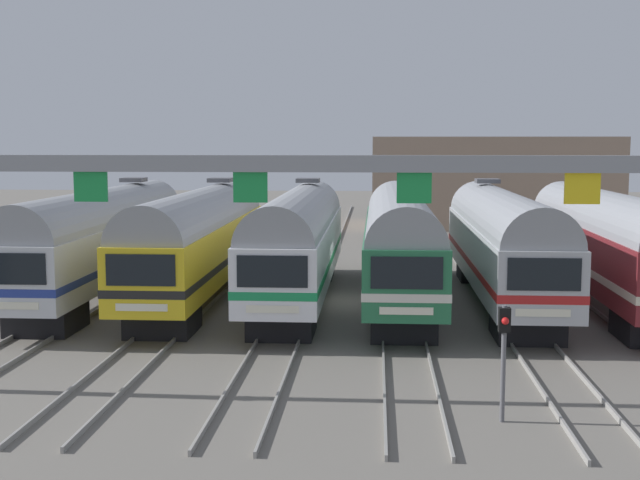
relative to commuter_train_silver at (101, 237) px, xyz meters
The scene contains 11 objects.
ground_plane 11.02m from the commuter_train_silver, ahead, with size 160.00×160.00×0.00m, color slate.
track_bed 20.25m from the commuter_train_silver, 57.85° to the left, with size 22.88×70.00×0.15m.
commuter_train_silver is the anchor object (origin of this frame).
commuter_train_yellow 4.27m from the commuter_train_silver, ahead, with size 2.88×18.06×5.05m.
commuter_train_white 8.55m from the commuter_train_silver, ahead, with size 2.88×18.06×5.05m.
commuter_train_green 12.82m from the commuter_train_silver, ahead, with size 2.88×18.06×4.77m.
commuter_train_stainless 17.10m from the commuter_train_silver, ahead, with size 2.88×18.06×5.05m.
commuter_train_maroon 21.37m from the commuter_train_silver, ahead, with size 2.88×18.06×5.05m.
catenary_gantry 17.42m from the commuter_train_silver, 51.63° to the right, with size 26.61×0.44×6.97m.
yard_signal_mast 21.34m from the commuter_train_silver, 45.45° to the right, with size 0.28×0.35×2.90m.
maintenance_building 39.44m from the commuter_train_silver, 57.81° to the left, with size 18.97×10.00×7.15m, color gray.
Camera 1 is at (1.17, -35.41, 6.84)m, focal length 47.31 mm.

